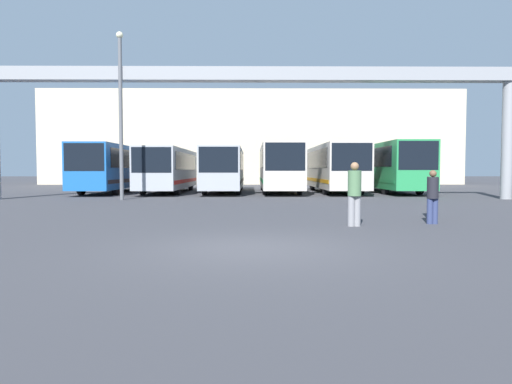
# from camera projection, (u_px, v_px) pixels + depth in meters

# --- Properties ---
(ground_plane) EXTENTS (200.00, 200.00, 0.00)m
(ground_plane) POSITION_uv_depth(u_px,v_px,m) (252.00, 249.00, 9.15)
(ground_plane) COLOR #38383D
(building_backdrop) EXTENTS (45.57, 12.00, 10.16)m
(building_backdrop) POSITION_uv_depth(u_px,v_px,m) (252.00, 140.00, 54.26)
(building_backdrop) COLOR beige
(building_backdrop) RESTS_ON ground
(overhead_gantry) EXTENTS (28.03, 0.80, 6.97)m
(overhead_gantry) POSITION_uv_depth(u_px,v_px,m) (252.00, 89.00, 24.16)
(overhead_gantry) COLOR gray
(overhead_gantry) RESTS_ON ground
(bus_slot_0) EXTENTS (2.54, 11.02, 3.21)m
(bus_slot_0) POSITION_uv_depth(u_px,v_px,m) (113.00, 166.00, 31.57)
(bus_slot_0) COLOR #1959A5
(bus_slot_0) RESTS_ON ground
(bus_slot_1) EXTENTS (2.53, 11.13, 2.98)m
(bus_slot_1) POSITION_uv_depth(u_px,v_px,m) (169.00, 168.00, 31.67)
(bus_slot_1) COLOR #999EA5
(bus_slot_1) RESTS_ON ground
(bus_slot_2) EXTENTS (2.49, 11.63, 3.01)m
(bus_slot_2) POSITION_uv_depth(u_px,v_px,m) (224.00, 168.00, 31.95)
(bus_slot_2) COLOR #999EA5
(bus_slot_2) RESTS_ON ground
(bus_slot_3) EXTENTS (2.54, 11.63, 3.25)m
(bus_slot_3) POSITION_uv_depth(u_px,v_px,m) (279.00, 166.00, 31.98)
(bus_slot_3) COLOR beige
(bus_slot_3) RESTS_ON ground
(bus_slot_4) EXTENTS (2.59, 11.19, 3.23)m
(bus_slot_4) POSITION_uv_depth(u_px,v_px,m) (334.00, 166.00, 31.80)
(bus_slot_4) COLOR beige
(bus_slot_4) RESTS_ON ground
(bus_slot_5) EXTENTS (2.55, 12.39, 3.35)m
(bus_slot_5) POSITION_uv_depth(u_px,v_px,m) (387.00, 165.00, 32.43)
(bus_slot_5) COLOR #268C4C
(bus_slot_5) RESTS_ON ground
(pedestrian_near_center) EXTENTS (0.33, 0.33, 1.57)m
(pedestrian_near_center) POSITION_uv_depth(u_px,v_px,m) (433.00, 195.00, 13.27)
(pedestrian_near_center) COLOR navy
(pedestrian_near_center) RESTS_ON ground
(pedestrian_mid_left) EXTENTS (0.37, 0.37, 1.79)m
(pedestrian_mid_left) POSITION_uv_depth(u_px,v_px,m) (355.00, 192.00, 12.73)
(pedestrian_mid_left) COLOR gray
(pedestrian_mid_left) RESTS_ON ground
(pedestrian_mid_right) EXTENTS (0.33, 0.33, 1.57)m
(pedestrian_mid_right) POSITION_uv_depth(u_px,v_px,m) (432.00, 193.00, 14.85)
(pedestrian_mid_right) COLOR brown
(pedestrian_mid_right) RESTS_ON ground
(lamp_post) EXTENTS (0.36, 0.36, 8.72)m
(lamp_post) POSITION_uv_depth(u_px,v_px,m) (121.00, 109.00, 23.72)
(lamp_post) COLOR #595B60
(lamp_post) RESTS_ON ground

